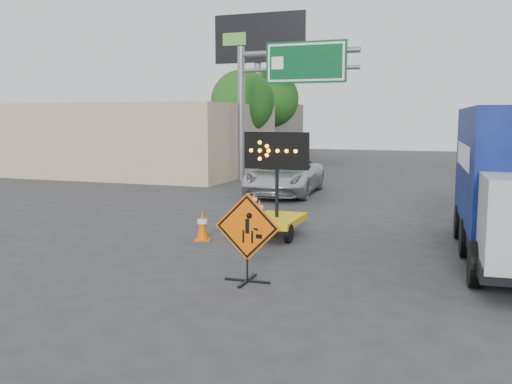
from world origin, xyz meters
The scene contains 14 objects.
ground centered at (0.00, 0.00, 0.00)m, with size 100.00×100.00×0.00m, color #2D2D30.
storefront_left_near centered at (-14.00, 20.00, 2.00)m, with size 14.00×10.00×4.00m, color tan.
storefront_left_far centered at (-15.00, 34.00, 2.20)m, with size 12.00×10.00×4.40m, color gray.
highway_gantry centered at (-4.43, 17.96, 5.07)m, with size 6.18×0.38×6.90m.
billboard centered at (-8.35, 25.87, 7.35)m, with size 6.10×0.54×9.85m.
tree_left_near centered at (-8.00, 22.00, 4.16)m, with size 3.71×3.71×6.03m.
tree_left_far centered at (-9.00, 30.00, 4.60)m, with size 4.10×4.10×6.66m.
construction_sign centered at (0.33, 1.00, 0.94)m, with size 1.34×0.95×1.77m.
arrow_board centered at (-0.48, 5.36, 0.64)m, with size 1.80×2.01×2.85m.
pickup_truck centered at (-2.86, 13.80, 0.79)m, with size 2.61×5.65×1.57m, color silver.
cone_a centered at (-2.17, 4.21, 0.40)m, with size 0.51×0.51×0.80m.
cone_b centered at (-1.15, 5.89, 0.35)m, with size 0.42×0.42×0.69m.
cone_c centered at (-1.64, 7.21, 0.37)m, with size 0.42×0.42×0.74m.
cone_d centered at (-2.56, 9.23, 0.33)m, with size 0.37×0.37×0.65m.
Camera 1 is at (4.25, -9.23, 3.21)m, focal length 40.00 mm.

